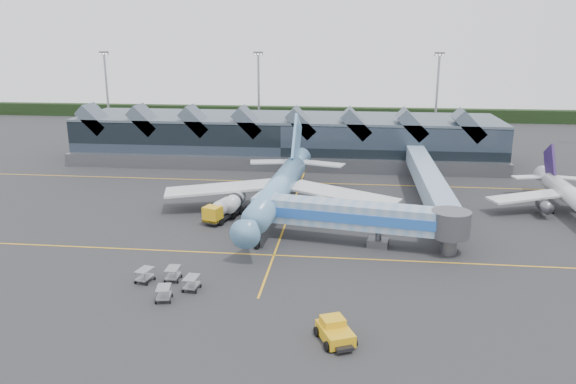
# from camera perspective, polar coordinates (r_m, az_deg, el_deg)

# --- Properties ---
(ground) EXTENTS (260.00, 260.00, 0.00)m
(ground) POSITION_cam_1_polar(r_m,az_deg,el_deg) (77.61, -0.63, -4.24)
(ground) COLOR #272729
(ground) RESTS_ON ground
(taxi_stripes) EXTENTS (120.00, 60.00, 0.01)m
(taxi_stripes) POSITION_cam_1_polar(r_m,az_deg,el_deg) (87.01, 0.19, -2.02)
(taxi_stripes) COLOR gold
(taxi_stripes) RESTS_ON ground
(tree_line_far) EXTENTS (260.00, 4.00, 4.00)m
(tree_line_far) POSITION_cam_1_polar(r_m,az_deg,el_deg) (184.27, 3.66, 7.98)
(tree_line_far) COLOR black
(tree_line_far) RESTS_ON ground
(terminal) EXTENTS (90.00, 22.25, 12.52)m
(terminal) POSITION_cam_1_polar(r_m,az_deg,el_deg) (122.51, -0.23, 5.52)
(terminal) COLOR black
(terminal) RESTS_ON ground
(light_masts) EXTENTS (132.40, 42.56, 22.45)m
(light_masts) POSITION_cam_1_polar(r_m,az_deg,el_deg) (136.45, 11.64, 9.46)
(light_masts) COLOR #95999E
(light_masts) RESTS_ON ground
(main_airliner) EXTENTS (36.84, 42.45, 13.63)m
(main_airliner) POSITION_cam_1_polar(r_m,az_deg,el_deg) (85.84, -0.80, 0.52)
(main_airliner) COLOR #61A2C4
(main_airliner) RESTS_ON ground
(regional_jet) EXTENTS (24.93, 27.06, 9.32)m
(regional_jet) POSITION_cam_1_polar(r_m,az_deg,el_deg) (95.52, 26.71, -0.27)
(regional_jet) COLOR silver
(regional_jet) RESTS_ON ground
(jet_bridge) EXTENTS (27.92, 8.74, 5.71)m
(jet_bridge) POSITION_cam_1_polar(r_m,az_deg,el_deg) (72.83, 8.25, -2.60)
(jet_bridge) COLOR #7198BC
(jet_bridge) RESTS_ON ground
(fuel_truck) EXTENTS (4.93, 9.29, 3.13)m
(fuel_truck) POSITION_cam_1_polar(r_m,az_deg,el_deg) (83.96, -6.37, -1.53)
(fuel_truck) COLOR black
(fuel_truck) RESTS_ON ground
(pushback_tug) EXTENTS (4.03, 4.93, 1.98)m
(pushback_tug) POSITION_cam_1_polar(r_m,az_deg,el_deg) (51.68, 4.79, -13.96)
(pushback_tug) COLOR gold
(pushback_tug) RESTS_ON ground
(baggage_carts) EXTENTS (7.48, 7.16, 1.49)m
(baggage_carts) POSITION_cam_1_polar(r_m,az_deg,el_deg) (62.62, -12.06, -8.80)
(baggage_carts) COLOR gray
(baggage_carts) RESTS_ON ground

